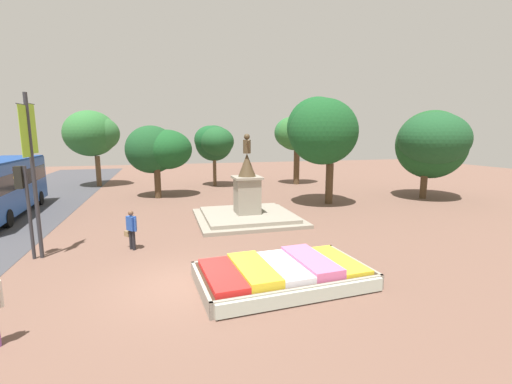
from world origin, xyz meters
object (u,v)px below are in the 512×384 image
statue_monument (247,207)px  pedestrian_with_handbag (131,228)px  flower_planter (283,274)px  banner_pole (33,167)px  traffic_light_mid_block (24,195)px

statue_monument → pedestrian_with_handbag: size_ratio=3.36×
flower_planter → statue_monument: 8.18m
banner_pole → pedestrian_with_handbag: 4.06m
pedestrian_with_handbag → traffic_light_mid_block: bearing=-177.6°
flower_planter → banner_pole: bearing=150.4°
flower_planter → banner_pole: banner_pole is taller
banner_pole → traffic_light_mid_block: bearing=-172.0°
pedestrian_with_handbag → flower_planter: bearing=-44.2°
flower_planter → traffic_light_mid_block: traffic_light_mid_block is taller
statue_monument → pedestrian_with_handbag: (-5.62, -3.53, 0.18)m
statue_monument → pedestrian_with_handbag: 6.63m
statue_monument → traffic_light_mid_block: 10.00m
statue_monument → banner_pole: bearing=-157.6°
traffic_light_mid_block → pedestrian_with_handbag: (3.53, 0.15, -1.53)m
banner_pole → flower_planter: bearing=-29.6°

